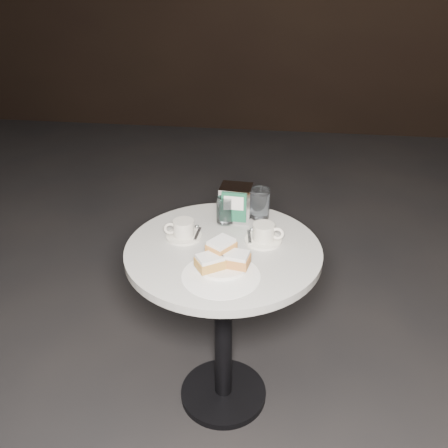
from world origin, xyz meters
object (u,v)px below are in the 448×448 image
coffee_cup_left (183,230)px  coffee_cup_right (264,234)px  beignet_plate (222,259)px  water_glass_left (225,210)px  water_glass_right (260,204)px  cafe_table (223,292)px  napkin_dispenser (236,203)px

coffee_cup_left → coffee_cup_right: bearing=-11.0°
beignet_plate → coffee_cup_left: size_ratio=1.37×
beignet_plate → water_glass_left: (-0.03, 0.30, 0.02)m
water_glass_left → water_glass_right: size_ratio=0.93×
coffee_cup_left → water_glass_left: bearing=31.5°
coffee_cup_right → water_glass_right: size_ratio=1.25×
cafe_table → water_glass_left: water_glass_left is taller
coffee_cup_left → coffee_cup_right: (0.29, 0.01, 0.00)m
cafe_table → water_glass_right: water_glass_right is taller
cafe_table → beignet_plate: beignet_plate is taller
cafe_table → napkin_dispenser: napkin_dispenser is taller
coffee_cup_right → water_glass_left: water_glass_left is taller
cafe_table → water_glass_left: (-0.02, 0.19, 0.25)m
coffee_cup_right → water_glass_right: (-0.03, 0.18, 0.03)m
napkin_dispenser → water_glass_right: bearing=20.3°
water_glass_left → coffee_cup_right: bearing=-38.8°
beignet_plate → water_glass_right: water_glass_right is taller
beignet_plate → coffee_cup_left: beignet_plate is taller
beignet_plate → napkin_dispenser: bearing=88.4°
beignet_plate → water_glass_right: bearing=74.4°
coffee_cup_right → napkin_dispenser: size_ratio=1.07×
water_glass_right → coffee_cup_left: bearing=-144.5°
coffee_cup_left → napkin_dispenser: bearing=30.5°
water_glass_right → napkin_dispenser: bearing=-163.3°
coffee_cup_right → water_glass_left: size_ratio=1.34×
coffee_cup_left → napkin_dispenser: napkin_dispenser is taller
cafe_table → coffee_cup_right: 0.27m
cafe_table → coffee_cup_left: (-0.15, 0.05, 0.23)m
coffee_cup_left → water_glass_left: water_glass_left is taller
coffee_cup_left → water_glass_right: (0.27, 0.19, 0.03)m
water_glass_right → coffee_cup_right: bearing=-81.9°
napkin_dispenser → cafe_table: bearing=-91.9°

